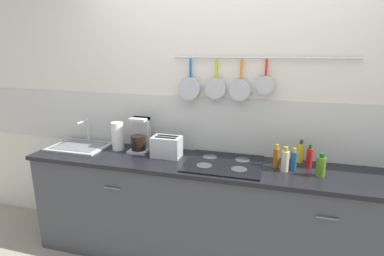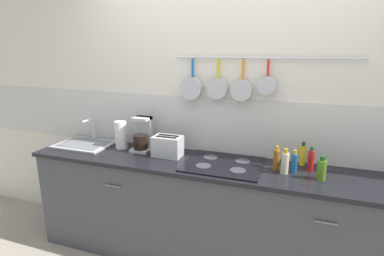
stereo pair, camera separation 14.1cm
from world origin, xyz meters
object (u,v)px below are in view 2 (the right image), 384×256
toaster (168,146)px  bottle_hot_sauce (311,160)px  bottle_cooking_wine (322,169)px  bottle_sesame_oil (285,162)px  bottle_vinegar (294,163)px  paper_towel_roll (121,135)px  bottle_dish_soap (302,155)px  bottle_olive_oil (276,159)px  coffee_maker (143,137)px

toaster → bottle_hot_sauce: bottle_hot_sauce is taller
toaster → bottle_cooking_wine: 1.22m
bottle_sesame_oil → bottle_vinegar: bearing=31.4°
bottle_sesame_oil → bottle_cooking_wine: 0.25m
bottle_cooking_wine → paper_towel_roll: bearing=175.6°
toaster → bottle_sesame_oil: (0.97, -0.05, -0.00)m
bottle_sesame_oil → bottle_dish_soap: (0.12, 0.22, -0.00)m
toaster → bottle_cooking_wine: toaster is taller
paper_towel_roll → bottle_hot_sauce: bearing=0.5°
bottle_olive_oil → bottle_vinegar: bearing=-5.9°
paper_towel_roll → bottle_olive_oil: 1.40m
coffee_maker → bottle_olive_oil: size_ratio=1.63×
bottle_vinegar → bottle_sesame_oil: bearing=-148.6°
bottle_sesame_oil → bottle_cooking_wine: (0.25, -0.03, -0.01)m
toaster → bottle_sesame_oil: bottle_sesame_oil is taller
toaster → bottle_olive_oil: (0.90, 0.01, -0.01)m
bottle_olive_oil → bottle_vinegar: size_ratio=1.08×
bottle_sesame_oil → toaster: bearing=177.3°
toaster → bottle_hot_sauce: size_ratio=1.38×
coffee_maker → bottle_olive_oil: bearing=-3.5°
bottle_dish_soap → bottle_cooking_wine: (0.13, -0.25, -0.01)m
coffee_maker → bottle_cooking_wine: 1.51m
bottle_dish_soap → bottle_vinegar: bearing=-107.6°
bottle_hot_sauce → bottle_cooking_wine: bottle_hot_sauce is taller
paper_towel_roll → bottle_vinegar: 1.53m
toaster → bottle_cooking_wine: bearing=-3.5°
bottle_sesame_oil → bottle_cooking_wine: bottle_sesame_oil is taller
paper_towel_roll → bottle_olive_oil: size_ratio=1.36×
bottle_dish_soap → bottle_hot_sauce: same height
paper_towel_roll → bottle_hot_sauce: size_ratio=1.35×
toaster → paper_towel_roll: bearing=173.4°
coffee_maker → bottle_vinegar: coffee_maker is taller
bottle_sesame_oil → bottle_dish_soap: size_ratio=1.02×
paper_towel_roll → bottle_olive_oil: paper_towel_roll is taller
toaster → bottle_olive_oil: bearing=0.4°
paper_towel_roll → bottle_cooking_wine: size_ratio=1.47×
bottle_sesame_oil → bottle_vinegar: 0.08m
bottle_hot_sauce → coffee_maker: bearing=179.7°
coffee_maker → bottle_dish_soap: (1.37, 0.10, -0.04)m
paper_towel_roll → bottle_dish_soap: 1.59m
paper_towel_roll → bottle_olive_oil: bearing=-2.1°
paper_towel_roll → toaster: paper_towel_roll is taller
bottle_cooking_wine → bottle_dish_soap: bearing=116.5°
paper_towel_roll → bottle_hot_sauce: paper_towel_roll is taller
bottle_vinegar → bottle_hot_sauce: size_ratio=0.92×
bottle_olive_oil → bottle_dish_soap: 0.25m
bottle_olive_oil → bottle_dish_soap: bearing=42.5°
coffee_maker → bottle_hot_sauce: (1.43, -0.01, -0.04)m
bottle_olive_oil → coffee_maker: bearing=176.5°
bottle_vinegar → coffee_maker: bearing=176.3°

